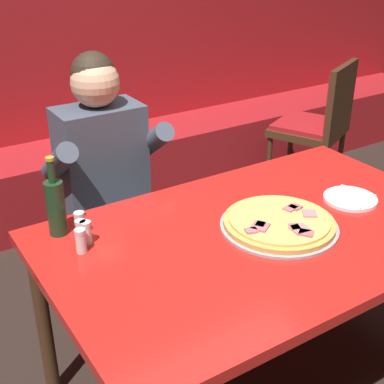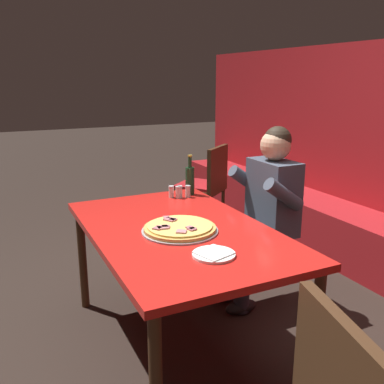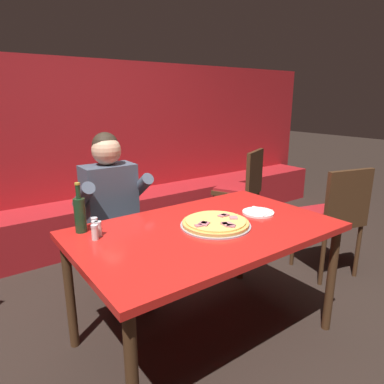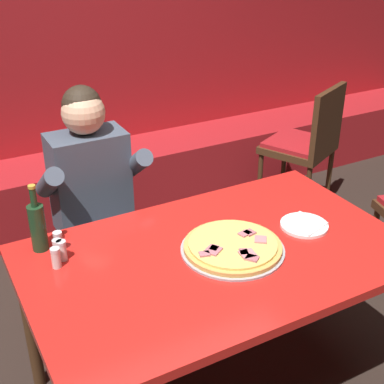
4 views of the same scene
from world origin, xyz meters
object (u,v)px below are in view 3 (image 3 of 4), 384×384
Objects in this scene: pizza at (216,223)px; dining_chair_far_left at (335,212)px; shaker_oregano at (95,225)px; beer_bottle at (80,214)px; main_dining_table at (206,238)px; shaker_black_pepper at (95,229)px; shaker_red_pepper_flakes at (95,233)px; dining_chair_side_aisle at (243,184)px; plate_white_paper at (258,212)px; shaker_parmesan at (98,229)px; diner_seated_blue_shirt at (115,211)px.

pizza is 1.35m from dining_chair_far_left.
beer_bottle is at bearing 143.73° from shaker_oregano.
pizza is at bearing -15.92° from main_dining_table.
shaker_black_pepper is 0.06m from shaker_red_pepper_flakes.
dining_chair_side_aisle is (1.46, 1.16, -0.12)m from main_dining_table.
pizza is 0.44× the size of dining_chair_side_aisle.
shaker_parmesan is at bearing 165.58° from plate_white_paper.
shaker_black_pepper is 2.23m from dining_chair_side_aisle.
dining_chair_far_left reaches higher than main_dining_table.
beer_bottle reaches higher than plate_white_paper.
pizza is 0.33× the size of diner_seated_blue_shirt.
pizza is 2.03× the size of plate_white_paper.
diner_seated_blue_shirt is at bearing 54.42° from shaker_oregano.
main_dining_table is at bearing -179.85° from dining_chair_far_left.
main_dining_table is at bearing 164.08° from pizza.
shaker_black_pepper and shaker_red_pepper_flakes have the same top height.
shaker_oregano is at bearing 151.17° from pizza.
pizza is (0.06, -0.02, 0.09)m from main_dining_table.
plate_white_paper is at bearing -47.87° from diner_seated_blue_shirt.
shaker_parmesan is 0.07× the size of diner_seated_blue_shirt.
shaker_black_pepper is at bearing -156.28° from dining_chair_side_aisle.
beer_bottle is at bearing 113.89° from shaker_black_pepper.
dining_chair_side_aisle is at bearing 20.84° from beer_bottle.
diner_seated_blue_shirt is at bearing 132.13° from plate_white_paper.
pizza is 0.70m from shaker_red_pepper_flakes.
shaker_oregano is at bearing 161.64° from plate_white_paper.
shaker_black_pepper is (-1.02, 0.28, 0.03)m from plate_white_paper.
beer_bottle reaches higher than pizza.
shaker_black_pepper is (0.05, -0.10, -0.07)m from beer_bottle.
shaker_parmesan is (-1.01, 0.26, 0.03)m from plate_white_paper.
dining_chair_far_left is at bearing -7.67° from shaker_black_pepper.
diner_seated_blue_shirt is at bearing 58.04° from shaker_parmesan.
dining_chair_far_left is (1.97, -0.27, -0.22)m from shaker_black_pepper.
shaker_oregano and shaker_red_pepper_flakes have the same top height.
dining_chair_far_left is (1.39, 0.00, -0.11)m from main_dining_table.
plate_white_paper is at bearing -14.42° from shaker_parmesan.
shaker_parmesan is 1.00× the size of shaker_red_pepper_flakes.
shaker_oregano is 2.20m from dining_chair_side_aisle.
diner_seated_blue_shirt is (0.35, 0.54, -0.10)m from shaker_red_pepper_flakes.
main_dining_table is 0.66m from shaker_oregano.
shaker_red_pepper_flakes is at bearing -122.81° from diner_seated_blue_shirt.
beer_bottle reaches higher than shaker_black_pepper.
shaker_red_pepper_flakes reaches higher than main_dining_table.
dining_chair_far_left is (1.95, -0.32, -0.22)m from shaker_oregano.
shaker_oregano is at bearing 85.26° from shaker_parmesan.
plate_white_paper is at bearing -19.59° from beer_bottle.
plate_white_paper reaches higher than main_dining_table.
pizza is at bearing -19.20° from shaker_red_pepper_flakes.
main_dining_table is 5.30× the size of beer_bottle.
beer_bottle is 0.30× the size of dining_chair_side_aisle.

